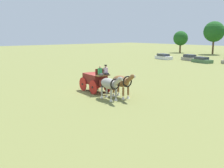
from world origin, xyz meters
TOP-DOWN VIEW (x-y plane):
  - ground_plane at (0.00, 0.00)m, footprint 220.00×220.00m
  - show_wagon at (0.17, -0.02)m, footprint 5.57×2.02m
  - draft_horse_near at (3.62, 0.32)m, footprint 3.16×1.19m
  - draft_horse_off at (3.51, -0.98)m, footprint 3.13×1.13m
  - parked_vehicle_a at (-17.78, 32.39)m, footprint 4.70×2.72m
  - parked_vehicle_b at (-12.20, 34.46)m, footprint 4.21×2.52m
  - parked_vehicle_c at (-8.01, 32.36)m, footprint 4.48×2.58m
  - tree_a at (-28.42, 53.30)m, footprint 4.40×4.40m
  - tree_b at (-18.48, 54.87)m, footprint 5.73×5.73m

SIDE VIEW (x-z plane):
  - ground_plane at x=0.00m, z-range 0.00..0.00m
  - parked_vehicle_c at x=-8.01m, z-range -0.08..1.07m
  - parked_vehicle_a at x=-17.78m, z-range -0.08..1.14m
  - parked_vehicle_b at x=-12.20m, z-range -0.09..1.20m
  - show_wagon at x=0.17m, z-range -0.16..2.63m
  - draft_horse_off at x=3.51m, z-range 0.24..2.46m
  - draft_horse_near at x=3.62m, z-range 0.27..2.58m
  - tree_a at x=-28.42m, z-range 1.07..7.65m
  - tree_b at x=-18.48m, z-range 1.70..10.87m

